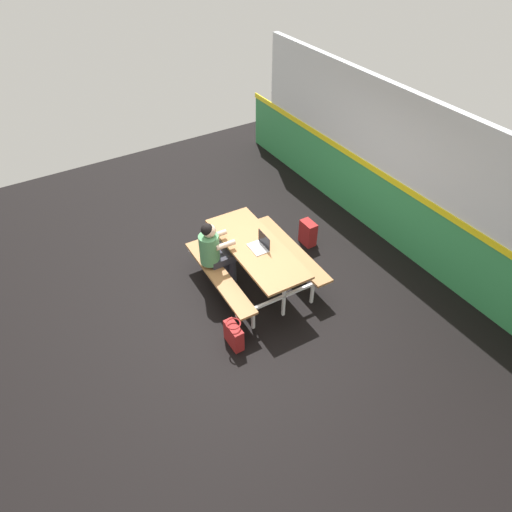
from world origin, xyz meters
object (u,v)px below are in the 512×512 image
at_px(student_nearer, 214,250).
at_px(backpack_dark, 308,233).
at_px(picnic_table_main, 256,255).
at_px(laptop_silver, 260,245).
at_px(tote_bag_bright, 234,335).

bearing_deg(student_nearer, backpack_dark, 92.93).
relative_size(picnic_table_main, student_nearer, 1.64).
bearing_deg(picnic_table_main, backpack_dark, 106.63).
distance_m(picnic_table_main, backpack_dark, 1.40).
bearing_deg(laptop_silver, picnic_table_main, -147.30).
height_order(picnic_table_main, student_nearer, student_nearer).
bearing_deg(tote_bag_bright, backpack_dark, 120.29).
bearing_deg(student_nearer, laptop_silver, 59.20).
relative_size(picnic_table_main, backpack_dark, 4.50).
bearing_deg(tote_bag_bright, laptop_silver, 131.87).
bearing_deg(tote_bag_bright, student_nearer, 163.43).
relative_size(student_nearer, laptop_silver, 3.71).
bearing_deg(tote_bag_bright, picnic_table_main, 134.83).
relative_size(laptop_silver, backpack_dark, 0.74).
xyz_separation_m(picnic_table_main, backpack_dark, (-0.39, 1.30, -0.36)).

